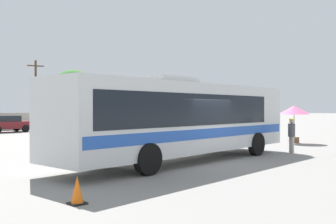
# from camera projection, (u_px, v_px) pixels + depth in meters

# --- Properties ---
(ground_plane) EXTENTS (300.00, 300.00, 0.00)m
(ground_plane) POSITION_uv_depth(u_px,v_px,m) (73.00, 145.00, 22.77)
(ground_plane) COLOR gray
(coach_bus_silver_blue) EXTENTS (12.26, 3.54, 3.36)m
(coach_bus_silver_blue) POSITION_uv_depth(u_px,v_px,m) (182.00, 117.00, 15.78)
(coach_bus_silver_blue) COLOR silver
(coach_bus_silver_blue) RESTS_ON ground_plane
(attendant_by_bus_door) EXTENTS (0.44, 0.44, 1.65)m
(attendant_by_bus_door) POSITION_uv_depth(u_px,v_px,m) (292.00, 133.00, 18.84)
(attendant_by_bus_door) COLOR #B7B2A8
(attendant_by_bus_door) RESTS_ON ground_plane
(vendor_umbrella_near_gate_pink) EXTENTS (1.94, 1.94, 2.30)m
(vendor_umbrella_near_gate_pink) POSITION_uv_depth(u_px,v_px,m) (294.00, 111.00, 24.33)
(vendor_umbrella_near_gate_pink) COLOR gray
(vendor_umbrella_near_gate_pink) RESTS_ON ground_plane
(parked_car_third_maroon) EXTENTS (4.17, 2.16, 1.49)m
(parked_car_third_maroon) POSITION_uv_depth(u_px,v_px,m) (7.00, 123.00, 35.00)
(parked_car_third_maroon) COLOR maroon
(parked_car_third_maroon) RESTS_ON ground_plane
(utility_pole_near) EXTENTS (1.77, 0.57, 7.48)m
(utility_pole_near) POSITION_uv_depth(u_px,v_px,m) (36.00, 92.00, 43.96)
(utility_pole_near) COLOR #4C3823
(utility_pole_near) RESTS_ON ground_plane
(roadside_tree_midright) EXTENTS (3.69, 3.69, 6.11)m
(roadside_tree_midright) POSITION_uv_depth(u_px,v_px,m) (56.00, 89.00, 48.02)
(roadside_tree_midright) COLOR brown
(roadside_tree_midright) RESTS_ON ground_plane
(roadside_tree_right) EXTENTS (4.96, 4.96, 6.82)m
(roadside_tree_right) POSITION_uv_depth(u_px,v_px,m) (73.00, 87.00, 47.91)
(roadside_tree_right) COLOR brown
(roadside_tree_right) RESTS_ON ground_plane
(traffic_cone_on_apron) EXTENTS (0.36, 0.36, 0.64)m
(traffic_cone_on_apron) POSITION_uv_depth(u_px,v_px,m) (77.00, 191.00, 8.81)
(traffic_cone_on_apron) COLOR black
(traffic_cone_on_apron) RESTS_ON ground_plane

